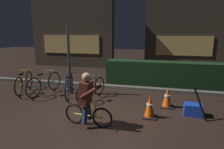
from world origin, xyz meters
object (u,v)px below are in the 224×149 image
object	(u,v)px
street_post	(69,60)
parked_bike_left_mid	(45,84)
parked_bike_center_right	(91,89)
traffic_cone_far	(167,97)
parked_bike_center_left	(69,86)
closed_umbrella	(200,104)
parked_bike_leftmost	(24,82)
traffic_cone_near	(150,107)
blue_crate	(193,110)
cyclist	(87,99)

from	to	relation	value
street_post	parked_bike_left_mid	size ratio (longest dim) A/B	1.42
parked_bike_center_right	traffic_cone_far	size ratio (longest dim) A/B	2.58
parked_bike_center_left	parked_bike_center_right	xyz separation A→B (m)	(0.84, -0.11, -0.01)
parked_bike_center_right	closed_umbrella	bearing A→B (deg)	-90.19
parked_bike_center_left	traffic_cone_far	size ratio (longest dim) A/B	2.66
parked_bike_left_mid	parked_bike_center_left	size ratio (longest dim) A/B	1.07
parked_bike_left_mid	parked_bike_center_right	world-z (taller)	parked_bike_left_mid
parked_bike_leftmost	parked_bike_center_left	distance (m)	1.78
closed_umbrella	traffic_cone_far	bearing A→B (deg)	-23.15
parked_bike_left_mid	traffic_cone_near	distance (m)	3.84
blue_crate	closed_umbrella	size ratio (longest dim) A/B	0.52
parked_bike_leftmost	traffic_cone_near	xyz separation A→B (m)	(4.53, -1.08, -0.06)
street_post	blue_crate	world-z (taller)	street_post
traffic_cone_far	cyclist	xyz separation A→B (m)	(-1.81, -1.61, 0.34)
parked_bike_leftmost	parked_bike_center_left	size ratio (longest dim) A/B	1.00
parked_bike_center_right	cyclist	world-z (taller)	cyclist
traffic_cone_far	cyclist	distance (m)	2.44
closed_umbrella	blue_crate	bearing A→B (deg)	-47.47
traffic_cone_far	blue_crate	distance (m)	0.78
blue_crate	parked_bike_center_left	bearing A→B (deg)	170.17
parked_bike_center_left	cyclist	world-z (taller)	cyclist
parked_bike_center_left	traffic_cone_far	bearing A→B (deg)	-112.48
street_post	parked_bike_center_left	world-z (taller)	street_post
street_post	parked_bike_center_left	distance (m)	0.89
street_post	closed_umbrella	size ratio (longest dim) A/B	2.83
traffic_cone_far	parked_bike_leftmost	bearing A→B (deg)	177.04
parked_bike_center_left	blue_crate	bearing A→B (deg)	-118.05
parked_bike_center_right	blue_crate	xyz separation A→B (m)	(2.99, -0.56, -0.18)
blue_crate	parked_bike_center_right	bearing A→B (deg)	169.42
closed_umbrella	cyclist	bearing A→B (deg)	38.95
blue_crate	closed_umbrella	xyz separation A→B (m)	(0.11, -0.25, 0.25)
blue_crate	closed_umbrella	distance (m)	0.37
parked_bike_leftmost	parked_bike_left_mid	bearing A→B (deg)	-108.66
parked_bike_center_right	blue_crate	world-z (taller)	parked_bike_center_right
street_post	closed_umbrella	world-z (taller)	street_post
parked_bike_leftmost	closed_umbrella	xyz separation A→B (m)	(5.72, -0.93, 0.06)
street_post	parked_bike_left_mid	xyz separation A→B (m)	(-0.86, -0.23, -0.85)
cyclist	closed_umbrella	xyz separation A→B (m)	(2.56, 0.93, -0.23)
cyclist	closed_umbrella	world-z (taller)	cyclist
cyclist	blue_crate	bearing A→B (deg)	31.11
street_post	parked_bike_center_right	bearing A→B (deg)	-20.48
parked_bike_leftmost	parked_bike_left_mid	xyz separation A→B (m)	(0.84, -0.01, 0.01)
traffic_cone_far	closed_umbrella	xyz separation A→B (m)	(0.75, -0.68, 0.12)
parked_bike_leftmost	traffic_cone_near	bearing A→B (deg)	-121.30
parked_bike_center_left	traffic_cone_far	world-z (taller)	parked_bike_center_left
parked_bike_center_right	cyclist	xyz separation A→B (m)	(0.54, -1.74, 0.30)
blue_crate	cyclist	distance (m)	2.76
parked_bike_center_left	blue_crate	xyz separation A→B (m)	(3.83, -0.66, -0.19)
traffic_cone_near	street_post	bearing A→B (deg)	155.27
traffic_cone_near	blue_crate	bearing A→B (deg)	20.27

